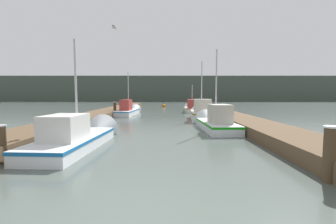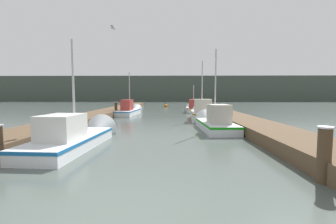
# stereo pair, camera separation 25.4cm
# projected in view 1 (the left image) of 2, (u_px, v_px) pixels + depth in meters

# --- Properties ---
(ground_plane) EXTENTS (200.00, 200.00, 0.00)m
(ground_plane) POSITION_uv_depth(u_px,v_px,m) (134.00, 223.00, 3.43)
(ground_plane) COLOR #47514C
(dock_left) EXTENTS (2.21, 40.00, 0.50)m
(dock_left) POSITION_uv_depth(u_px,v_px,m) (101.00, 114.00, 19.35)
(dock_left) COLOR brown
(dock_left) RESTS_ON ground_plane
(dock_right) EXTENTS (2.21, 40.00, 0.50)m
(dock_right) POSITION_uv_depth(u_px,v_px,m) (222.00, 114.00, 19.37)
(dock_right) COLOR brown
(dock_right) RESTS_ON ground_plane
(distant_shore_ridge) EXTENTS (120.00, 16.00, 6.99)m
(distant_shore_ridge) POSITION_uv_depth(u_px,v_px,m) (166.00, 89.00, 68.74)
(distant_shore_ridge) COLOR #424C42
(distant_shore_ridge) RESTS_ON ground_plane
(fishing_boat_0) EXTENTS (1.87, 5.44, 4.50)m
(fishing_boat_0) POSITION_uv_depth(u_px,v_px,m) (81.00, 136.00, 8.70)
(fishing_boat_0) COLOR silver
(fishing_boat_0) RESTS_ON ground_plane
(fishing_boat_1) EXTENTS (1.75, 5.08, 4.90)m
(fishing_boat_1) POSITION_uv_depth(u_px,v_px,m) (214.00, 122.00, 12.80)
(fishing_boat_1) COLOR silver
(fishing_boat_1) RESTS_ON ground_plane
(fishing_boat_2) EXTENTS (1.84, 4.83, 4.90)m
(fishing_boat_2) POSITION_uv_depth(u_px,v_px,m) (201.00, 113.00, 17.57)
(fishing_boat_2) COLOR silver
(fishing_boat_2) RESTS_ON ground_plane
(fishing_boat_3) EXTENTS (1.69, 6.04, 4.47)m
(fishing_boat_3) POSITION_uv_depth(u_px,v_px,m) (129.00, 110.00, 21.90)
(fishing_boat_3) COLOR silver
(fishing_boat_3) RESTS_ON ground_plane
(fishing_boat_4) EXTENTS (1.62, 5.62, 3.51)m
(fishing_boat_4) POSITION_uv_depth(u_px,v_px,m) (191.00, 108.00, 25.64)
(fishing_boat_4) COLOR silver
(fishing_boat_4) RESTS_ON ground_plane
(mooring_piling_0) EXTENTS (0.25, 0.25, 1.21)m
(mooring_piling_0) POSITION_uv_depth(u_px,v_px,m) (203.00, 107.00, 24.10)
(mooring_piling_0) COLOR #473523
(mooring_piling_0) RESTS_ON ground_plane
(mooring_piling_1) EXTENTS (0.29, 0.29, 1.26)m
(mooring_piling_1) POSITION_uv_depth(u_px,v_px,m) (114.00, 109.00, 20.63)
(mooring_piling_1) COLOR #473523
(mooring_piling_1) RESTS_ON ground_plane
(mooring_piling_2) EXTENTS (0.26, 0.26, 1.09)m
(mooring_piling_2) POSITION_uv_depth(u_px,v_px,m) (2.00, 144.00, 6.43)
(mooring_piling_2) COLOR #473523
(mooring_piling_2) RESTS_ON ground_plane
(mooring_piling_3) EXTENTS (0.32, 0.32, 1.27)m
(mooring_piling_3) POSITION_uv_depth(u_px,v_px,m) (329.00, 154.00, 5.01)
(mooring_piling_3) COLOR #473523
(mooring_piling_3) RESTS_ON ground_plane
(channel_buoy) EXTENTS (0.60, 0.60, 1.10)m
(channel_buoy) POSITION_uv_depth(u_px,v_px,m) (163.00, 106.00, 34.90)
(channel_buoy) COLOR #BF6513
(channel_buoy) RESTS_ON ground_plane
(seagull_1) EXTENTS (0.29, 0.56, 0.12)m
(seagull_1) POSITION_uv_depth(u_px,v_px,m) (114.00, 28.00, 10.52)
(seagull_1) COLOR white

